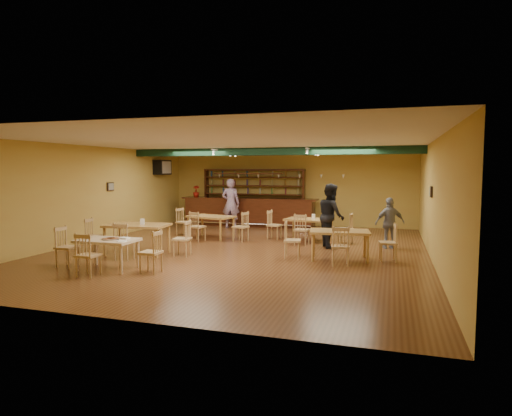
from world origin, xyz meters
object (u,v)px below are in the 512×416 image
(dining_table_d, at_px, (339,245))
(near_table, at_px, (108,254))
(dining_table_b, at_px, (309,230))
(bar_counter, at_px, (249,212))
(patron_right_a, at_px, (331,215))
(patron_bar, at_px, (231,203))
(dining_table_a, at_px, (211,227))
(dining_table_c, at_px, (138,239))

(dining_table_d, height_order, near_table, dining_table_d)
(dining_table_b, height_order, dining_table_d, dining_table_d)
(bar_counter, height_order, dining_table_d, bar_counter)
(dining_table_b, relative_size, dining_table_d, 0.98)
(dining_table_b, bearing_deg, patron_right_a, -37.85)
(bar_counter, height_order, dining_table_b, bar_counter)
(bar_counter, bearing_deg, near_table, -94.43)
(patron_bar, bearing_deg, near_table, 83.21)
(dining_table_d, relative_size, near_table, 1.13)
(dining_table_b, distance_m, near_table, 6.39)
(dining_table_a, bearing_deg, bar_counter, 100.73)
(dining_table_c, bearing_deg, dining_table_a, 70.60)
(dining_table_a, xyz_separation_m, near_table, (-0.41, -4.99, -0.02))
(near_table, bearing_deg, dining_table_a, 84.89)
(dining_table_c, height_order, patron_bar, patron_bar)
(dining_table_d, xyz_separation_m, patron_bar, (-4.71, 4.79, 0.59))
(dining_table_b, height_order, patron_right_a, patron_right_a)
(patron_right_a, bearing_deg, dining_table_a, 58.87)
(dining_table_d, height_order, patron_bar, patron_bar)
(near_table, distance_m, patron_right_a, 6.32)
(dining_table_c, relative_size, dining_table_d, 1.10)
(patron_bar, height_order, patron_right_a, patron_bar)
(bar_counter, xyz_separation_m, dining_table_a, (-0.23, -3.33, -0.20))
(dining_table_d, bearing_deg, dining_table_a, 144.82)
(bar_counter, height_order, near_table, bar_counter)
(bar_counter, distance_m, patron_bar, 1.03)
(dining_table_a, distance_m, near_table, 5.01)
(patron_right_a, bearing_deg, dining_table_c, 95.41)
(bar_counter, distance_m, dining_table_b, 4.29)
(patron_bar, bearing_deg, dining_table_c, 79.20)
(bar_counter, bearing_deg, dining_table_d, -52.91)
(dining_table_a, relative_size, dining_table_d, 1.00)
(near_table, relative_size, patron_right_a, 0.70)
(dining_table_b, xyz_separation_m, patron_bar, (-3.46, 2.24, 0.60))
(dining_table_d, distance_m, near_table, 5.59)
(dining_table_d, relative_size, patron_bar, 0.77)
(dining_table_a, xyz_separation_m, patron_bar, (-0.23, 2.51, 0.59))
(dining_table_b, xyz_separation_m, patron_right_a, (0.80, -0.80, 0.57))
(dining_table_a, height_order, dining_table_d, dining_table_a)
(bar_counter, distance_m, dining_table_a, 3.35)
(near_table, bearing_deg, patron_right_a, 44.71)
(patron_bar, bearing_deg, dining_table_b, 141.68)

